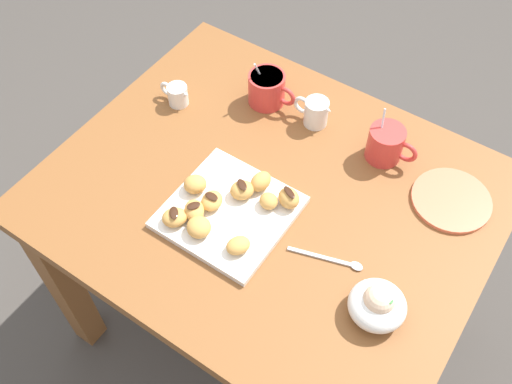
% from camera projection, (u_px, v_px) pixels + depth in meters
% --- Properties ---
extents(ground_plane, '(8.00, 8.00, 0.00)m').
position_uv_depth(ground_plane, '(265.00, 319.00, 1.91)').
color(ground_plane, '#423D38').
extents(dining_table, '(1.00, 0.82, 0.70)m').
position_uv_depth(dining_table, '(268.00, 221.00, 1.45)').
color(dining_table, brown).
rests_on(dining_table, ground_plane).
extents(pastry_plate_square, '(0.26, 0.26, 0.02)m').
position_uv_depth(pastry_plate_square, '(229.00, 212.00, 1.30)').
color(pastry_plate_square, silver).
rests_on(pastry_plate_square, dining_table).
extents(coffee_mug_red_left, '(0.13, 0.09, 0.13)m').
position_uv_depth(coffee_mug_red_left, '(267.00, 88.00, 1.48)').
color(coffee_mug_red_left, red).
rests_on(coffee_mug_red_left, dining_table).
extents(coffee_mug_red_right, '(0.12, 0.09, 0.13)m').
position_uv_depth(coffee_mug_red_right, '(386.00, 143.00, 1.37)').
color(coffee_mug_red_right, red).
rests_on(coffee_mug_red_right, dining_table).
extents(cream_pitcher_white, '(0.10, 0.06, 0.07)m').
position_uv_depth(cream_pitcher_white, '(316.00, 111.00, 1.44)').
color(cream_pitcher_white, silver).
rests_on(cream_pitcher_white, dining_table).
extents(ice_cream_bowl, '(0.12, 0.12, 0.09)m').
position_uv_depth(ice_cream_bowl, '(378.00, 304.00, 1.13)').
color(ice_cream_bowl, silver).
rests_on(ice_cream_bowl, dining_table).
extents(chocolate_sauce_pitcher, '(0.09, 0.05, 0.06)m').
position_uv_depth(chocolate_sauce_pitcher, '(177.00, 94.00, 1.49)').
color(chocolate_sauce_pitcher, silver).
rests_on(chocolate_sauce_pitcher, dining_table).
extents(saucer_coral_left, '(0.18, 0.18, 0.01)m').
position_uv_depth(saucer_coral_left, '(451.00, 200.00, 1.32)').
color(saucer_coral_left, '#E5704C').
rests_on(saucer_coral_left, dining_table).
extents(loose_spoon_near_saucer, '(0.16, 0.06, 0.01)m').
position_uv_depth(loose_spoon_near_saucer, '(334.00, 260.00, 1.23)').
color(loose_spoon_near_saucer, silver).
rests_on(loose_spoon_near_saucer, dining_table).
extents(beignet_0, '(0.06, 0.05, 0.03)m').
position_uv_depth(beignet_0, '(269.00, 201.00, 1.29)').
color(beignet_0, '#D19347').
rests_on(beignet_0, pastry_plate_square).
extents(beignet_1, '(0.07, 0.07, 0.03)m').
position_uv_depth(beignet_1, '(194.00, 210.00, 1.27)').
color(beignet_1, '#D19347').
rests_on(beignet_1, pastry_plate_square).
extents(chocolate_drizzle_1, '(0.03, 0.04, 0.00)m').
position_uv_depth(chocolate_drizzle_1, '(194.00, 206.00, 1.26)').
color(chocolate_drizzle_1, '#381E11').
rests_on(chocolate_drizzle_1, beignet_1).
extents(beignet_2, '(0.07, 0.07, 0.04)m').
position_uv_depth(beignet_2, '(195.00, 184.00, 1.31)').
color(beignet_2, '#D19347').
rests_on(beignet_2, pastry_plate_square).
extents(beignet_3, '(0.07, 0.07, 0.04)m').
position_uv_depth(beignet_3, '(289.00, 198.00, 1.29)').
color(beignet_3, '#D19347').
rests_on(beignet_3, pastry_plate_square).
extents(chocolate_drizzle_3, '(0.04, 0.03, 0.00)m').
position_uv_depth(chocolate_drizzle_3, '(289.00, 192.00, 1.27)').
color(chocolate_drizzle_3, '#381E11').
rests_on(chocolate_drizzle_3, beignet_3).
extents(beignet_4, '(0.06, 0.06, 0.03)m').
position_uv_depth(beignet_4, '(212.00, 201.00, 1.29)').
color(beignet_4, '#D19347').
rests_on(beignet_4, pastry_plate_square).
extents(chocolate_drizzle_4, '(0.03, 0.02, 0.00)m').
position_uv_depth(chocolate_drizzle_4, '(211.00, 196.00, 1.28)').
color(chocolate_drizzle_4, '#381E11').
rests_on(chocolate_drizzle_4, beignet_4).
extents(beignet_5, '(0.07, 0.07, 0.03)m').
position_uv_depth(beignet_5, '(175.00, 217.00, 1.26)').
color(beignet_5, '#D19347').
rests_on(beignet_5, pastry_plate_square).
extents(chocolate_drizzle_5, '(0.04, 0.04, 0.00)m').
position_uv_depth(chocolate_drizzle_5, '(174.00, 213.00, 1.25)').
color(chocolate_drizzle_5, '#381E11').
rests_on(chocolate_drizzle_5, beignet_5).
extents(beignet_6, '(0.07, 0.07, 0.04)m').
position_uv_depth(beignet_6, '(199.00, 227.00, 1.25)').
color(beignet_6, '#D19347').
rests_on(beignet_6, pastry_plate_square).
extents(beignet_7, '(0.06, 0.07, 0.03)m').
position_uv_depth(beignet_7, '(238.00, 245.00, 1.22)').
color(beignet_7, '#D19347').
rests_on(beignet_7, pastry_plate_square).
extents(beignet_8, '(0.07, 0.07, 0.04)m').
position_uv_depth(beignet_8, '(242.00, 190.00, 1.30)').
color(beignet_8, '#D19347').
rests_on(beignet_8, pastry_plate_square).
extents(chocolate_drizzle_8, '(0.04, 0.04, 0.00)m').
position_uv_depth(chocolate_drizzle_8, '(242.00, 185.00, 1.29)').
color(chocolate_drizzle_8, '#381E11').
rests_on(chocolate_drizzle_8, beignet_8).
extents(beignet_9, '(0.04, 0.06, 0.04)m').
position_uv_depth(beignet_9, '(261.00, 181.00, 1.32)').
color(beignet_9, '#D19347').
rests_on(beignet_9, pastry_plate_square).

